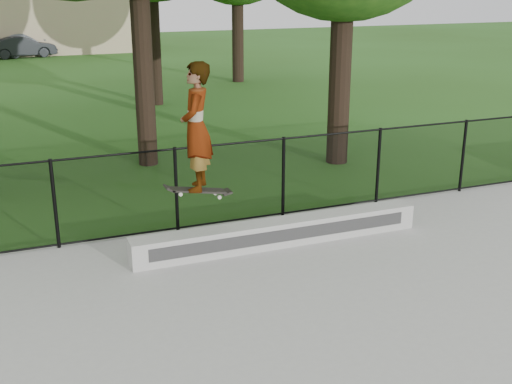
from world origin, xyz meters
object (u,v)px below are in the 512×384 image
grind_ledge (279,232)px  car_c (31,44)px  car_b (23,47)px  skater_airborne (196,129)px

grind_ledge → car_c: size_ratio=1.17×
grind_ledge → car_b: 30.26m
grind_ledge → skater_airborne: bearing=-172.9°
car_b → skater_airborne: (1.25, -30.32, 1.57)m
car_c → grind_ledge: bearing=166.0°
car_b → car_c: 1.01m
car_b → skater_airborne: 30.38m
car_c → skater_airborne: size_ratio=2.06×
car_b → grind_ledge: bearing=176.8°
grind_ledge → car_c: bearing=93.9°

